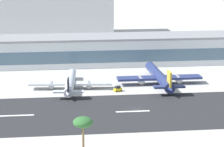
{
  "coord_description": "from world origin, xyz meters",
  "views": [
    {
      "loc": [
        -29.01,
        -174.66,
        54.89
      ],
      "look_at": [
        -4.72,
        31.32,
        5.8
      ],
      "focal_mm": 83.52,
      "sensor_mm": 36.0,
      "label": 1
    }
  ],
  "objects_px": {
    "service_baggage_tug_1": "(118,89)",
    "terminal_building": "(109,50)",
    "airliner_black_tail_gate_0": "(70,83)",
    "airliner_gold_tail_gate_1": "(160,78)",
    "distant_hotel_block": "(37,1)",
    "palm_tree_1": "(83,124)"
  },
  "relations": [
    {
      "from": "airliner_gold_tail_gate_1",
      "to": "service_baggage_tug_1",
      "type": "xyz_separation_m",
      "value": [
        -18.84,
        -8.5,
        -2.05
      ]
    },
    {
      "from": "airliner_gold_tail_gate_1",
      "to": "distant_hotel_block",
      "type": "bearing_deg",
      "value": 21.15
    },
    {
      "from": "terminal_building",
      "to": "airliner_gold_tail_gate_1",
      "type": "xyz_separation_m",
      "value": [
        16.56,
        -44.07,
        -3.9
      ]
    },
    {
      "from": "distant_hotel_block",
      "to": "airliner_gold_tail_gate_1",
      "type": "relative_size",
      "value": 2.08
    },
    {
      "from": "service_baggage_tug_1",
      "to": "distant_hotel_block",
      "type": "bearing_deg",
      "value": 75.33
    },
    {
      "from": "terminal_building",
      "to": "palm_tree_1",
      "type": "height_order",
      "value": "terminal_building"
    },
    {
      "from": "airliner_black_tail_gate_0",
      "to": "airliner_gold_tail_gate_1",
      "type": "distance_m",
      "value": 37.76
    },
    {
      "from": "distant_hotel_block",
      "to": "service_baggage_tug_1",
      "type": "bearing_deg",
      "value": -76.53
    },
    {
      "from": "distant_hotel_block",
      "to": "service_baggage_tug_1",
      "type": "xyz_separation_m",
      "value": [
        34.77,
        -145.11,
        -21.57
      ]
    },
    {
      "from": "palm_tree_1",
      "to": "terminal_building",
      "type": "bearing_deg",
      "value": 80.66
    },
    {
      "from": "terminal_building",
      "to": "service_baggage_tug_1",
      "type": "bearing_deg",
      "value": -92.49
    },
    {
      "from": "airliner_black_tail_gate_0",
      "to": "palm_tree_1",
      "type": "xyz_separation_m",
      "value": [
        0.33,
        -78.61,
        9.38
      ]
    },
    {
      "from": "distant_hotel_block",
      "to": "airliner_gold_tail_gate_1",
      "type": "height_order",
      "value": "distant_hotel_block"
    },
    {
      "from": "airliner_gold_tail_gate_1",
      "to": "palm_tree_1",
      "type": "distance_m",
      "value": 90.46
    },
    {
      "from": "palm_tree_1",
      "to": "service_baggage_tug_1",
      "type": "bearing_deg",
      "value": 75.91
    },
    {
      "from": "airliner_gold_tail_gate_1",
      "to": "palm_tree_1",
      "type": "xyz_separation_m",
      "value": [
        -37.28,
        -81.94,
        8.89
      ]
    },
    {
      "from": "distant_hotel_block",
      "to": "palm_tree_1",
      "type": "distance_m",
      "value": 219.42
    },
    {
      "from": "airliner_gold_tail_gate_1",
      "to": "service_baggage_tug_1",
      "type": "height_order",
      "value": "airliner_gold_tail_gate_1"
    },
    {
      "from": "palm_tree_1",
      "to": "airliner_black_tail_gate_0",
      "type": "bearing_deg",
      "value": 90.24
    },
    {
      "from": "service_baggage_tug_1",
      "to": "terminal_building",
      "type": "bearing_deg",
      "value": 59.36
    },
    {
      "from": "airliner_black_tail_gate_0",
      "to": "airliner_gold_tail_gate_1",
      "type": "relative_size",
      "value": 0.85
    },
    {
      "from": "terminal_building",
      "to": "airliner_black_tail_gate_0",
      "type": "xyz_separation_m",
      "value": [
        -21.05,
        -47.39,
        -4.38
      ]
    }
  ]
}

